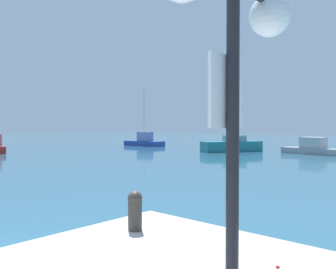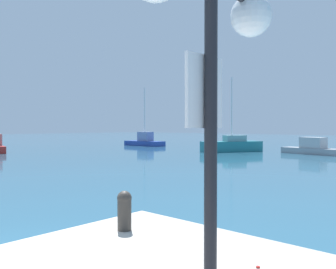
{
  "view_description": "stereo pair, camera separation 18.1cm",
  "coord_description": "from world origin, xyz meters",
  "px_view_note": "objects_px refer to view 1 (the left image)",
  "views": [
    {
      "loc": [
        -2.33,
        -5.8,
        2.47
      ],
      "look_at": [
        24.44,
        18.2,
        1.6
      ],
      "focal_mm": 38.71,
      "sensor_mm": 36.0,
      "label": 1
    },
    {
      "loc": [
        -2.21,
        -5.94,
        2.47
      ],
      "look_at": [
        24.44,
        18.2,
        1.6
      ],
      "focal_mm": 38.71,
      "sensor_mm": 36.0,
      "label": 2
    }
  ],
  "objects_px": {
    "mooring_bollard": "(135,209)",
    "motorboat_grey_inner_mooring": "(315,148)",
    "sailboat_teal_mid_harbor": "(232,145)",
    "sailboat_blue_far_left": "(144,141)",
    "lamppost": "(233,17)"
  },
  "relations": [
    {
      "from": "mooring_bollard",
      "to": "motorboat_grey_inner_mooring",
      "type": "relative_size",
      "value": 0.09
    },
    {
      "from": "sailboat_teal_mid_harbor",
      "to": "sailboat_blue_far_left",
      "type": "height_order",
      "value": "sailboat_blue_far_left"
    },
    {
      "from": "sailboat_blue_far_left",
      "to": "sailboat_teal_mid_harbor",
      "type": "bearing_deg",
      "value": -96.87
    },
    {
      "from": "mooring_bollard",
      "to": "sailboat_teal_mid_harbor",
      "type": "relative_size",
      "value": 0.08
    },
    {
      "from": "lamppost",
      "to": "motorboat_grey_inner_mooring",
      "type": "distance_m",
      "value": 31.24
    },
    {
      "from": "lamppost",
      "to": "mooring_bollard",
      "type": "height_order",
      "value": "lamppost"
    },
    {
      "from": "lamppost",
      "to": "mooring_bollard",
      "type": "relative_size",
      "value": 6.69
    },
    {
      "from": "sailboat_teal_mid_harbor",
      "to": "mooring_bollard",
      "type": "bearing_deg",
      "value": -150.8
    },
    {
      "from": "lamppost",
      "to": "motorboat_grey_inner_mooring",
      "type": "height_order",
      "value": "lamppost"
    },
    {
      "from": "lamppost",
      "to": "sailboat_teal_mid_harbor",
      "type": "relative_size",
      "value": 0.55
    },
    {
      "from": "sailboat_blue_far_left",
      "to": "motorboat_grey_inner_mooring",
      "type": "distance_m",
      "value": 20.66
    },
    {
      "from": "mooring_bollard",
      "to": "motorboat_grey_inner_mooring",
      "type": "xyz_separation_m",
      "value": [
        28.28,
        7.53,
        -0.75
      ]
    },
    {
      "from": "lamppost",
      "to": "sailboat_teal_mid_harbor",
      "type": "bearing_deg",
      "value": 31.86
    },
    {
      "from": "sailboat_teal_mid_harbor",
      "to": "sailboat_blue_far_left",
      "type": "xyz_separation_m",
      "value": [
        1.64,
        13.59,
        -0.02
      ]
    },
    {
      "from": "lamppost",
      "to": "sailboat_teal_mid_harbor",
      "type": "xyz_separation_m",
      "value": [
        27.33,
        16.98,
        -2.68
      ]
    }
  ]
}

